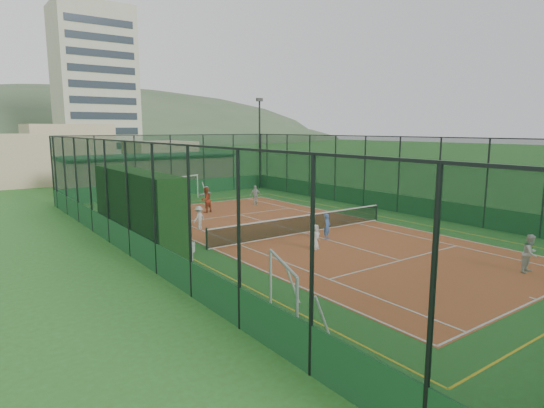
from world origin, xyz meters
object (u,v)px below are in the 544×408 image
(coach, at_px, (206,200))
(child_far_left, at_px, (199,218))
(floodlight_ne, at_px, (260,144))
(child_near_left, at_px, (315,237))
(futsal_goal_far, at_px, (186,188))
(apartment_tower, at_px, (95,82))
(child_near_mid, at_px, (327,227))
(clubhouse, at_px, (149,172))
(child_far_right, at_px, (255,195))
(child_near_right, at_px, (530,253))
(child_far_back, at_px, (207,195))
(futsal_goal_near, at_px, (282,293))
(white_bench, at_px, (175,252))

(coach, bearing_deg, child_far_left, 42.61)
(floodlight_ne, distance_m, child_far_left, 18.09)
(floodlight_ne, height_order, child_near_left, floodlight_ne)
(futsal_goal_far, bearing_deg, floodlight_ne, -5.93)
(apartment_tower, height_order, child_near_mid, apartment_tower)
(clubhouse, xyz_separation_m, child_far_right, (2.99, -12.99, -0.85))
(child_near_right, bearing_deg, child_far_back, 94.68)
(floodlight_ne, relative_size, clubhouse, 0.54)
(futsal_goal_far, distance_m, coach, 6.01)
(futsal_goal_near, distance_m, child_near_right, 10.74)
(child_far_left, bearing_deg, futsal_goal_near, 49.57)
(clubhouse, bearing_deg, futsal_goal_near, -104.44)
(apartment_tower, height_order, child_near_left, apartment_tower)
(floodlight_ne, distance_m, child_near_left, 22.38)
(clubhouse, bearing_deg, futsal_goal_far, -90.40)
(apartment_tower, distance_m, white_bench, 86.60)
(child_near_left, xyz_separation_m, child_far_back, (2.01, 14.34, 0.08))
(futsal_goal_near, xyz_separation_m, child_near_left, (6.09, 5.49, -0.31))
(white_bench, bearing_deg, clubhouse, 80.92)
(futsal_goal_near, height_order, futsal_goal_far, futsal_goal_far)
(child_far_right, height_order, coach, coach)
(child_far_left, bearing_deg, child_near_right, 91.36)
(child_near_left, xyz_separation_m, coach, (0.36, 11.30, 0.26))
(child_far_right, height_order, child_far_back, child_far_right)
(child_near_mid, distance_m, child_far_back, 13.20)
(child_near_mid, bearing_deg, child_far_left, 98.97)
(futsal_goal_near, distance_m, child_far_right, 20.52)
(child_near_mid, bearing_deg, child_far_right, 49.07)
(futsal_goal_near, height_order, child_far_back, futsal_goal_near)
(futsal_goal_near, distance_m, futsal_goal_far, 23.96)
(child_near_mid, bearing_deg, child_far_back, 63.37)
(child_far_left, bearing_deg, floodlight_ne, -159.25)
(coach, bearing_deg, futsal_goal_near, 54.03)
(child_near_right, bearing_deg, futsal_goal_near, 167.86)
(futsal_goal_far, height_order, coach, futsal_goal_far)
(apartment_tower, distance_m, child_far_left, 80.76)
(child_near_left, bearing_deg, futsal_goal_near, -154.16)
(floodlight_ne, height_order, futsal_goal_near, floodlight_ne)
(child_near_left, height_order, child_far_left, child_far_left)
(floodlight_ne, xyz_separation_m, child_near_left, (-10.34, -19.53, -3.53))
(clubhouse, xyz_separation_m, child_near_right, (2.74, -32.35, -0.81))
(white_bench, bearing_deg, futsal_goal_far, 72.75)
(clubhouse, relative_size, child_near_mid, 11.74)
(child_near_right, bearing_deg, child_near_left, 119.32)
(floodlight_ne, xyz_separation_m, clubhouse, (-8.60, 5.40, -2.55))
(apartment_tower, xyz_separation_m, child_near_left, (-13.74, -84.93, -14.40))
(floodlight_ne, distance_m, futsal_goal_near, 30.11)
(clubhouse, distance_m, white_bench, 24.35)
(apartment_tower, bearing_deg, child_near_left, -99.19)
(floodlight_ne, xyz_separation_m, child_far_right, (-5.61, -7.59, -3.40))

